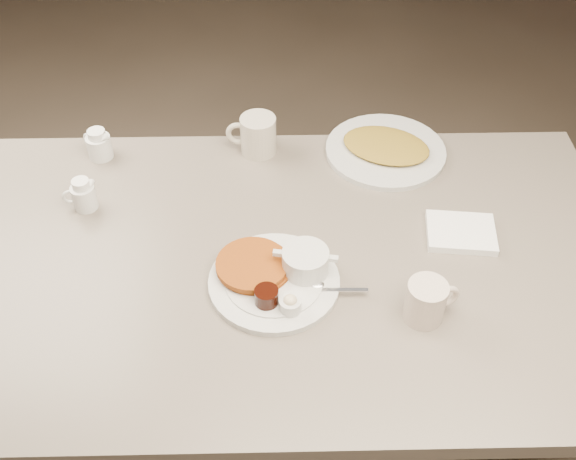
{
  "coord_description": "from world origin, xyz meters",
  "views": [
    {
      "loc": [
        -0.02,
        -1.02,
        1.84
      ],
      "look_at": [
        0.0,
        0.02,
        0.82
      ],
      "focal_mm": 42.78,
      "sensor_mm": 36.0,
      "label": 1
    }
  ],
  "objects_px": {
    "diner_table": "(288,309)",
    "creamer_left": "(83,195)",
    "coffee_mug_near": "(427,301)",
    "creamer_right": "(99,145)",
    "main_plate": "(277,274)",
    "hash_plate": "(386,149)",
    "coffee_mug_far": "(257,135)"
  },
  "relations": [
    {
      "from": "diner_table",
      "to": "creamer_left",
      "type": "relative_size",
      "value": 18.01
    },
    {
      "from": "main_plate",
      "to": "creamer_left",
      "type": "bearing_deg",
      "value": 151.43
    },
    {
      "from": "main_plate",
      "to": "hash_plate",
      "type": "xyz_separation_m",
      "value": [
        0.28,
        0.43,
        -0.01
      ]
    },
    {
      "from": "creamer_left",
      "to": "creamer_right",
      "type": "relative_size",
      "value": 1.03
    },
    {
      "from": "main_plate",
      "to": "coffee_mug_far",
      "type": "bearing_deg",
      "value": 95.91
    },
    {
      "from": "coffee_mug_near",
      "to": "creamer_right",
      "type": "distance_m",
      "value": 0.91
    },
    {
      "from": "creamer_left",
      "to": "creamer_right",
      "type": "bearing_deg",
      "value": 89.47
    },
    {
      "from": "diner_table",
      "to": "coffee_mug_far",
      "type": "distance_m",
      "value": 0.45
    },
    {
      "from": "main_plate",
      "to": "coffee_mug_near",
      "type": "relative_size",
      "value": 2.89
    },
    {
      "from": "diner_table",
      "to": "main_plate",
      "type": "relative_size",
      "value": 4.27
    },
    {
      "from": "coffee_mug_near",
      "to": "coffee_mug_far",
      "type": "height_order",
      "value": "coffee_mug_far"
    },
    {
      "from": "creamer_left",
      "to": "coffee_mug_far",
      "type": "bearing_deg",
      "value": 27.19
    },
    {
      "from": "diner_table",
      "to": "creamer_left",
      "type": "xyz_separation_m",
      "value": [
        -0.47,
        0.18,
        0.21
      ]
    },
    {
      "from": "main_plate",
      "to": "diner_table",
      "type": "bearing_deg",
      "value": 69.02
    },
    {
      "from": "coffee_mug_near",
      "to": "coffee_mug_far",
      "type": "distance_m",
      "value": 0.64
    },
    {
      "from": "diner_table",
      "to": "main_plate",
      "type": "height_order",
      "value": "main_plate"
    },
    {
      "from": "diner_table",
      "to": "hash_plate",
      "type": "distance_m",
      "value": 0.49
    },
    {
      "from": "diner_table",
      "to": "hash_plate",
      "type": "bearing_deg",
      "value": 55.14
    },
    {
      "from": "coffee_mug_far",
      "to": "coffee_mug_near",
      "type": "bearing_deg",
      "value": -58.05
    },
    {
      "from": "diner_table",
      "to": "hash_plate",
      "type": "height_order",
      "value": "hash_plate"
    },
    {
      "from": "main_plate",
      "to": "creamer_right",
      "type": "relative_size",
      "value": 4.34
    },
    {
      "from": "diner_table",
      "to": "hash_plate",
      "type": "xyz_separation_m",
      "value": [
        0.26,
        0.37,
        0.18
      ]
    },
    {
      "from": "coffee_mug_far",
      "to": "diner_table",
      "type": "bearing_deg",
      "value": -79.58
    },
    {
      "from": "coffee_mug_near",
      "to": "creamer_left",
      "type": "distance_m",
      "value": 0.82
    },
    {
      "from": "diner_table",
      "to": "coffee_mug_near",
      "type": "bearing_deg",
      "value": -30.79
    },
    {
      "from": "main_plate",
      "to": "creamer_right",
      "type": "distance_m",
      "value": 0.62
    },
    {
      "from": "coffee_mug_far",
      "to": "hash_plate",
      "type": "xyz_separation_m",
      "value": [
        0.33,
        -0.02,
        -0.04
      ]
    },
    {
      "from": "main_plate",
      "to": "coffee_mug_near",
      "type": "height_order",
      "value": "coffee_mug_near"
    },
    {
      "from": "coffee_mug_near",
      "to": "diner_table",
      "type": "bearing_deg",
      "value": 149.21
    },
    {
      "from": "coffee_mug_near",
      "to": "creamer_right",
      "type": "height_order",
      "value": "coffee_mug_near"
    },
    {
      "from": "diner_table",
      "to": "creamer_left",
      "type": "height_order",
      "value": "creamer_left"
    },
    {
      "from": "main_plate",
      "to": "creamer_left",
      "type": "relative_size",
      "value": 4.22
    }
  ]
}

